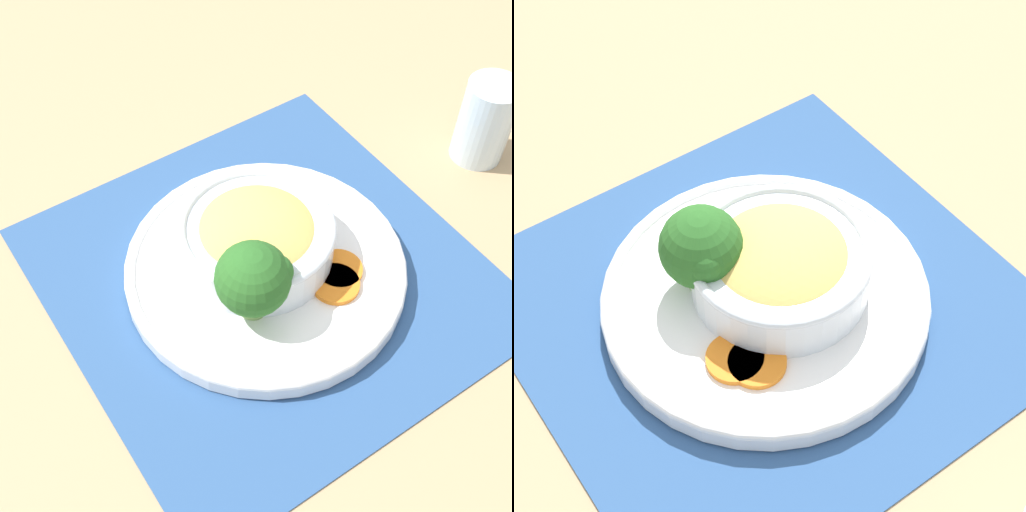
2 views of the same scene
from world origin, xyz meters
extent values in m
plane|color=tan|center=(0.00, 0.00, 0.00)|extent=(4.00, 4.00, 0.00)
cube|color=#2D5184|center=(0.00, 0.00, 0.00)|extent=(0.41, 0.42, 0.00)
cylinder|color=white|center=(0.00, 0.00, 0.01)|extent=(0.28, 0.28, 0.02)
torus|color=white|center=(0.00, 0.00, 0.02)|extent=(0.28, 0.28, 0.01)
cylinder|color=silver|center=(0.00, -0.02, 0.04)|extent=(0.15, 0.15, 0.04)
torus|color=silver|center=(0.00, -0.02, 0.06)|extent=(0.16, 0.16, 0.01)
ellipsoid|color=#E0B75B|center=(0.00, -0.02, 0.05)|extent=(0.13, 0.13, 0.05)
cylinder|color=#759E51|center=(0.04, 0.04, 0.03)|extent=(0.03, 0.03, 0.02)
sphere|color=#286023|center=(0.04, 0.04, 0.07)|extent=(0.07, 0.07, 0.07)
sphere|color=#286023|center=(0.02, 0.05, 0.07)|extent=(0.03, 0.03, 0.03)
sphere|color=#286023|center=(0.06, 0.03, 0.07)|extent=(0.03, 0.03, 0.03)
cylinder|color=orange|center=(-0.04, 0.06, 0.02)|extent=(0.05, 0.05, 0.01)
cylinder|color=orange|center=(-0.05, 0.05, 0.02)|extent=(0.05, 0.05, 0.01)
camera|label=1|loc=(0.26, 0.35, 0.59)|focal=50.00mm
camera|label=2|loc=(-0.36, 0.26, 0.60)|focal=60.00mm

